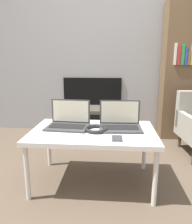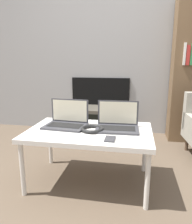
# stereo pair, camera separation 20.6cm
# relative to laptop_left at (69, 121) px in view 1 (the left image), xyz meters

# --- Properties ---
(ground_plane) EXTENTS (14.00, 14.00, 0.00)m
(ground_plane) POSITION_rel_laptop_left_xyz_m (0.22, -0.45, -0.52)
(ground_plane) COLOR brown
(wall_back) EXTENTS (7.00, 0.08, 2.60)m
(wall_back) POSITION_rel_laptop_left_xyz_m (0.22, 1.39, 0.77)
(wall_back) COLOR #999999
(wall_back) RESTS_ON ground_plane
(table) EXTENTS (1.01, 0.64, 0.47)m
(table) POSITION_rel_laptop_left_xyz_m (0.22, -0.08, -0.09)
(table) COLOR silver
(table) RESTS_ON ground_plane
(laptop_left) EXTENTS (0.36, 0.27, 0.22)m
(laptop_left) POSITION_rel_laptop_left_xyz_m (0.00, 0.00, 0.00)
(laptop_left) COLOR #38383D
(laptop_left) RESTS_ON table
(laptop_right) EXTENTS (0.36, 0.26, 0.22)m
(laptop_right) POSITION_rel_laptop_left_xyz_m (0.44, 0.00, 0.00)
(laptop_right) COLOR #38383D
(laptop_right) RESTS_ON table
(headphones) EXTENTS (0.19, 0.19, 0.03)m
(headphones) POSITION_rel_laptop_left_xyz_m (0.25, -0.10, -0.03)
(headphones) COLOR black
(headphones) RESTS_ON table
(phone) EXTENTS (0.07, 0.12, 0.01)m
(phone) POSITION_rel_laptop_left_xyz_m (0.41, -0.27, -0.04)
(phone) COLOR #333338
(phone) RESTS_ON table
(tv) EXTENTS (0.57, 0.43, 0.39)m
(tv) POSITION_rel_laptop_left_xyz_m (0.08, 1.13, -0.32)
(tv) COLOR #4C473D
(tv) RESTS_ON ground_plane
(bookshelf) EXTENTS (0.74, 0.32, 1.77)m
(bookshelf) POSITION_rel_laptop_left_xyz_m (1.39, 1.19, 0.37)
(bookshelf) COLOR brown
(bookshelf) RESTS_ON ground_plane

